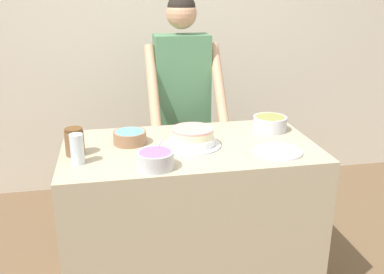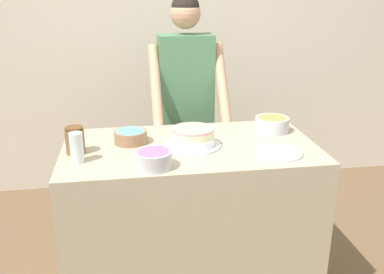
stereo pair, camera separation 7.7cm
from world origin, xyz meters
name	(u,v)px [view 1 (the left image)]	position (x,y,z in m)	size (l,w,h in m)	color
wall_back	(157,44)	(0.00, 1.95, 1.30)	(10.00, 0.05, 2.60)	beige
counter	(190,218)	(0.00, 0.39, 0.47)	(1.42, 0.78, 0.93)	tan
person_baker	(182,92)	(0.08, 1.12, 1.06)	(0.52, 0.48, 1.74)	#2D2D38
cake	(193,138)	(0.01, 0.38, 0.98)	(0.32, 0.32, 0.10)	silver
frosting_bowl_purple	(155,159)	(-0.23, 0.11, 0.98)	(0.19, 0.19, 0.14)	silver
frosting_bowl_olive	(270,123)	(0.54, 0.56, 0.98)	(0.21, 0.21, 0.09)	silver
frosting_bowl_blue	(130,137)	(-0.33, 0.49, 0.97)	(0.19, 0.19, 0.07)	#936B4C
drinking_glass	(77,149)	(-0.60, 0.24, 1.01)	(0.07, 0.07, 0.16)	silver
ceramic_plate	(278,151)	(0.45, 0.19, 0.94)	(0.26, 0.26, 0.01)	silver
stoneware_jar	(75,142)	(-0.62, 0.37, 1.00)	(0.10, 0.10, 0.15)	brown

